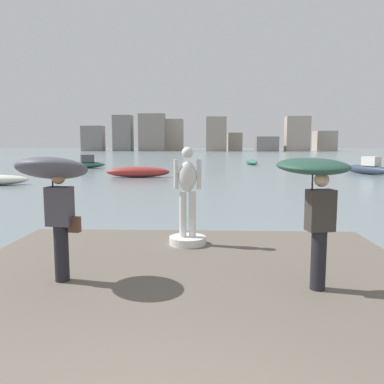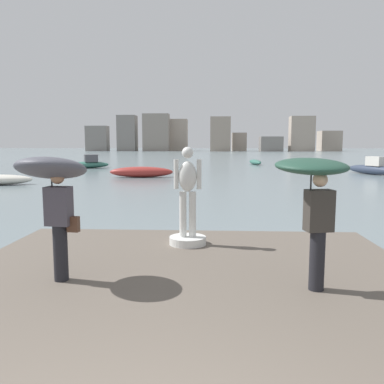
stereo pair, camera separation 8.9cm
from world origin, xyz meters
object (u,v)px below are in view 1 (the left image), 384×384
object	(u,v)px
boat_mid	(138,172)
boat_rightward	(85,164)
onlooker_left	(54,181)
boat_far	(368,168)
onlooker_right	(315,186)
boat_leftward	(251,162)
statue_white_figure	(188,210)

from	to	relation	value
boat_mid	boat_rightward	distance (m)	13.42
onlooker_left	boat_far	bearing A→B (deg)	60.30
boat_far	boat_rightward	distance (m)	27.33
boat_mid	boat_far	world-z (taller)	boat_far
onlooker_right	boat_leftward	bearing A→B (deg)	84.96
onlooker_right	boat_rightward	distance (m)	37.93
statue_white_figure	boat_far	bearing A→B (deg)	61.37
onlooker_right	boat_far	world-z (taller)	onlooker_right
onlooker_left	boat_mid	xyz separation A→B (m)	(-2.98, 23.74, -1.56)
onlooker_left	boat_leftward	bearing A→B (deg)	79.85
onlooker_right	boat_mid	world-z (taller)	onlooker_right
boat_rightward	onlooker_left	bearing A→B (deg)	-73.04
statue_white_figure	boat_leftward	xyz separation A→B (m)	(5.78, 40.75, -0.84)
statue_white_figure	boat_rightward	distance (m)	34.84
boat_mid	boat_rightward	size ratio (longest dim) A/B	1.07
onlooker_right	boat_mid	xyz separation A→B (m)	(-6.88, 23.97, -1.53)
onlooker_left	boat_mid	size ratio (longest dim) A/B	0.41
boat_leftward	boat_mid	bearing A→B (deg)	-118.99
onlooker_right	boat_mid	distance (m)	24.99
onlooker_left	boat_mid	distance (m)	23.98
onlooker_right	boat_rightward	xyz separation A→B (m)	(-14.50, 35.02, -1.44)
statue_white_figure	boat_rightward	world-z (taller)	statue_white_figure
boat_far	onlooker_left	bearing A→B (deg)	-119.70
statue_white_figure	boat_far	world-z (taller)	statue_white_figure
onlooker_left	onlooker_right	size ratio (longest dim) A/B	1.03
onlooker_left	onlooker_right	world-z (taller)	onlooker_left
boat_leftward	statue_white_figure	bearing A→B (deg)	-98.07
onlooker_left	onlooker_right	xyz separation A→B (m)	(3.89, -0.23, -0.04)
statue_white_figure	boat_mid	size ratio (longest dim) A/B	0.42
onlooker_left	boat_rightward	bearing A→B (deg)	106.96
onlooker_left	boat_far	xyz separation A→B (m)	(15.77, 27.65, -1.45)
statue_white_figure	boat_mid	xyz separation A→B (m)	(-4.91, 21.46, -0.74)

